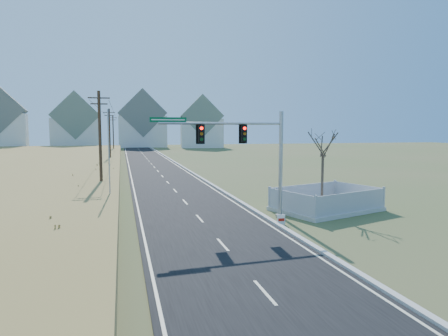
% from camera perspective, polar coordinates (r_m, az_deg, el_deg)
% --- Properties ---
extents(ground, '(260.00, 260.00, 0.00)m').
position_cam_1_polar(ground, '(22.01, -1.49, -9.61)').
color(ground, '#45572A').
rests_on(ground, ground).
extents(road, '(8.00, 180.00, 0.06)m').
position_cam_1_polar(road, '(71.09, -10.56, 0.84)').
color(road, black).
rests_on(road, ground).
extents(curb, '(0.30, 180.00, 0.18)m').
position_cam_1_polar(curb, '(71.49, -7.25, 0.96)').
color(curb, '#B2AFA8').
rests_on(curb, ground).
extents(utility_pole_near, '(1.80, 0.26, 9.00)m').
position_cam_1_polar(utility_pole_near, '(35.76, -17.28, 3.59)').
color(utility_pole_near, '#422D1E').
rests_on(utility_pole_near, ground).
extents(utility_pole_mid, '(1.80, 0.26, 9.00)m').
position_cam_1_polar(utility_pole_mid, '(65.74, -16.01, 4.40)').
color(utility_pole_mid, '#422D1E').
rests_on(utility_pole_mid, ground).
extents(utility_pole_far, '(1.80, 0.26, 9.00)m').
position_cam_1_polar(utility_pole_far, '(95.73, -15.54, 4.71)').
color(utility_pole_far, '#422D1E').
rests_on(utility_pole_far, ground).
extents(condo_nnw, '(14.93, 11.17, 17.03)m').
position_cam_1_polar(condo_nnw, '(129.39, -20.42, 5.73)').
color(condo_nnw, silver).
rests_on(condo_nnw, ground).
extents(condo_n, '(15.27, 10.20, 18.54)m').
position_cam_1_polar(condo_n, '(132.89, -11.60, 6.24)').
color(condo_n, silver).
rests_on(condo_n, ground).
extents(condo_ne, '(14.12, 10.51, 16.52)m').
position_cam_1_polar(condo_ne, '(127.14, -3.23, 6.03)').
color(condo_ne, silver).
rests_on(condo_ne, ground).
extents(traffic_signal_mast, '(8.66, 0.84, 6.90)m').
position_cam_1_polar(traffic_signal_mast, '(25.29, 4.34, 2.17)').
color(traffic_signal_mast, '#9EA0A5').
rests_on(traffic_signal_mast, ground).
extents(fence_enclosure, '(8.15, 6.73, 1.61)m').
position_cam_1_polar(fence_enclosure, '(29.41, 14.39, -5.31)').
color(fence_enclosure, '#B7B5AD').
rests_on(fence_enclosure, ground).
extents(open_sign, '(0.49, 0.10, 0.60)m').
position_cam_1_polar(open_sign, '(24.52, 8.18, -7.31)').
color(open_sign, white).
rests_on(open_sign, ground).
extents(flagpole, '(0.32, 0.32, 7.12)m').
position_cam_1_polar(flagpole, '(28.74, -16.06, -0.49)').
color(flagpole, '#B7B5AD').
rests_on(flagpole, ground).
extents(bare_tree, '(2.29, 2.29, 6.07)m').
position_cam_1_polar(bare_tree, '(28.57, 13.99, 3.66)').
color(bare_tree, '#4C3F33').
rests_on(bare_tree, ground).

